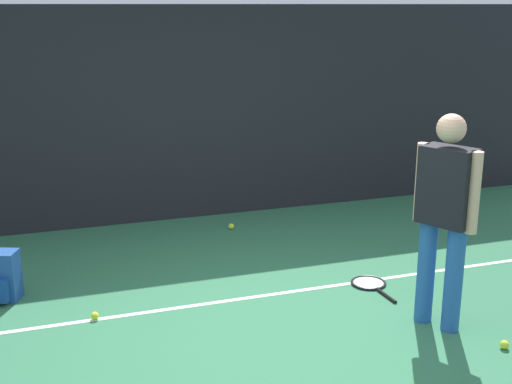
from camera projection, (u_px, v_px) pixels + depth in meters
ground_plane at (272, 325)px, 5.32m from camera, size 12.00×12.00×0.00m
back_fence at (185, 115)px, 7.72m from camera, size 10.00×0.10×2.47m
court_line at (251, 297)px, 5.82m from camera, size 9.00×0.05×0.00m
tennis_player at (445, 209)px, 5.06m from camera, size 0.38×0.48×1.70m
tennis_racket at (370, 284)px, 6.07m from camera, size 0.34×0.62×0.03m
backpack at (0, 277)px, 5.72m from camera, size 0.35×0.35×0.44m
tennis_ball_by_fence at (95, 316)px, 5.40m from camera, size 0.07×0.07×0.07m
tennis_ball_mid_court at (231, 226)px, 7.59m from camera, size 0.07×0.07×0.07m
tennis_ball_far_left at (504, 345)px, 4.95m from camera, size 0.07×0.07×0.07m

